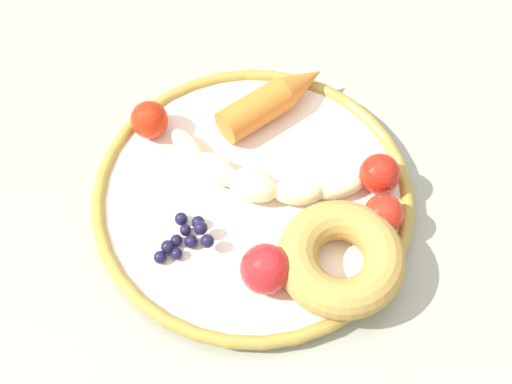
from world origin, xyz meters
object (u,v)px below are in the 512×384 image
plate (256,194)px  tomato_extra (384,214)px  tomato_mid (265,269)px  banana (258,178)px  tomato_near (380,174)px  donut (341,258)px  blueberry_pile (186,237)px  tomato_far (150,120)px  dining_table (222,204)px  carrot_orange (274,99)px

plate → tomato_extra: tomato_extra is taller
tomato_extra → tomato_mid: bearing=-99.4°
banana → tomato_near: 0.11m
donut → blueberry_pile: size_ratio=1.90×
tomato_mid → tomato_far: 0.19m
donut → tomato_near: 0.09m
banana → tomato_near: size_ratio=4.31×
banana → tomato_mid: tomato_mid is taller
dining_table → plate: (0.05, 0.00, 0.09)m
tomato_mid → carrot_orange: bearing=139.9°
tomato_mid → tomato_extra: 0.12m
dining_table → blueberry_pile: size_ratio=21.95×
carrot_orange → blueberry_pile: size_ratio=2.07×
dining_table → blueberry_pile: (0.06, -0.08, 0.10)m
tomato_mid → banana: bearing=146.7°
dining_table → plate: plate is taller
donut → banana: bearing=-177.1°
plate → carrot_orange: size_ratio=2.49×
plate → tomato_far: 0.12m
dining_table → tomato_extra: 0.20m
plate → tomato_near: 0.11m
tomato_near → tomato_mid: tomato_mid is taller
carrot_orange → blueberry_pile: (0.07, -0.15, -0.01)m
blueberry_pile → tomato_extra: (0.09, 0.15, 0.01)m
plate → tomato_mid: tomato_mid is taller
plate → blueberry_pile: 0.08m
tomato_extra → donut: bearing=-80.1°
tomato_near → tomato_mid: (0.01, -0.14, 0.00)m
plate → blueberry_pile: size_ratio=5.16×
tomato_near → tomato_mid: size_ratio=0.87×
dining_table → tomato_far: tomato_far is taller
tomato_mid → donut: bearing=63.2°
blueberry_pile → tomato_extra: 0.17m
donut → carrot_orange: bearing=160.4°
donut → tomato_mid: size_ratio=2.54×
dining_table → tomato_near: tomato_near is taller
donut → tomato_far: tomato_far is taller
donut → tomato_extra: same height
blueberry_pile → tomato_near: 0.18m
plate → dining_table: bearing=-176.6°
banana → tomato_far: bearing=-158.2°
banana → plate: bearing=-49.0°
blueberry_pile → tomato_far: tomato_far is taller
tomato_near → tomato_far: size_ratio=1.03×
plate → donut: donut is taller
dining_table → tomato_mid: (0.13, -0.04, 0.11)m
banana → carrot_orange: bearing=132.7°
carrot_orange → tomato_mid: tomato_mid is taller
donut → tomato_mid: bearing=-116.8°
tomato_near → tomato_far: tomato_near is taller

